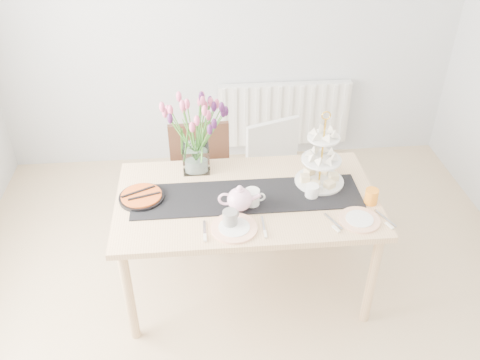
{
  "coord_description": "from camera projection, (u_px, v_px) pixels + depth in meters",
  "views": [
    {
      "loc": [
        -0.27,
        -1.92,
        2.62
      ],
      "look_at": [
        -0.05,
        0.51,
        0.91
      ],
      "focal_mm": 38.0,
      "sensor_mm": 36.0,
      "label": 1
    }
  ],
  "objects": [
    {
      "name": "room_shell",
      "position": [
        262.0,
        174.0,
        2.34
      ],
      "size": [
        4.5,
        4.5,
        4.5
      ],
      "color": "tan",
      "rests_on": "ground"
    },
    {
      "name": "radiator",
      "position": [
        284.0,
        114.0,
        4.66
      ],
      "size": [
        1.2,
        0.08,
        0.6
      ],
      "primitive_type": "cube",
      "color": "white",
      "rests_on": "room_shell"
    },
    {
      "name": "dining_table",
      "position": [
        247.0,
        207.0,
        3.16
      ],
      "size": [
        1.6,
        0.9,
        0.75
      ],
      "color": "tan",
      "rests_on": "ground"
    },
    {
      "name": "chair_brown",
      "position": [
        201.0,
        176.0,
        3.72
      ],
      "size": [
        0.45,
        0.45,
        0.88
      ],
      "rotation": [
        0.0,
        0.0,
        0.03
      ],
      "color": "#371F14",
      "rests_on": "ground"
    },
    {
      "name": "chair_white",
      "position": [
        279.0,
        171.0,
        3.8
      ],
      "size": [
        0.54,
        0.54,
        0.86
      ],
      "rotation": [
        0.0,
        0.0,
        0.35
      ],
      "color": "white",
      "rests_on": "ground"
    },
    {
      "name": "table_runner",
      "position": [
        247.0,
        196.0,
        3.11
      ],
      "size": [
        1.4,
        0.35,
        0.01
      ],
      "primitive_type": "cube",
      "color": "black",
      "rests_on": "dining_table"
    },
    {
      "name": "tulip_vase",
      "position": [
        194.0,
        123.0,
        3.17
      ],
      "size": [
        0.63,
        0.63,
        0.54
      ],
      "rotation": [
        0.0,
        0.0,
        0.43
      ],
      "color": "silver",
      "rests_on": "dining_table"
    },
    {
      "name": "cake_stand",
      "position": [
        321.0,
        166.0,
        3.16
      ],
      "size": [
        0.31,
        0.31,
        0.46
      ],
      "rotation": [
        0.0,
        0.0,
        -0.09
      ],
      "color": "gold",
      "rests_on": "dining_table"
    },
    {
      "name": "teapot",
      "position": [
        240.0,
        199.0,
        2.97
      ],
      "size": [
        0.26,
        0.22,
        0.16
      ],
      "primitive_type": null,
      "rotation": [
        0.0,
        0.0,
        -0.1
      ],
      "color": "white",
      "rests_on": "dining_table"
    },
    {
      "name": "cream_jug",
      "position": [
        312.0,
        191.0,
        3.09
      ],
      "size": [
        0.1,
        0.1,
        0.08
      ],
      "primitive_type": "cylinder",
      "rotation": [
        0.0,
        0.0,
        0.22
      ],
      "color": "white",
      "rests_on": "dining_table"
    },
    {
      "name": "tart_tin",
      "position": [
        142.0,
        197.0,
        3.09
      ],
      "size": [
        0.28,
        0.28,
        0.03
      ],
      "rotation": [
        0.0,
        0.0,
        0.04
      ],
      "color": "black",
      "rests_on": "dining_table"
    },
    {
      "name": "mug_grey",
      "position": [
        230.0,
        219.0,
        2.86
      ],
      "size": [
        0.12,
        0.12,
        0.1
      ],
      "primitive_type": "cylinder",
      "rotation": [
        0.0,
        0.0,
        0.74
      ],
      "color": "gray",
      "rests_on": "dining_table"
    },
    {
      "name": "mug_white",
      "position": [
        252.0,
        198.0,
        3.02
      ],
      "size": [
        0.09,
        0.09,
        0.11
      ],
      "primitive_type": "cylinder",
      "rotation": [
        0.0,
        0.0,
        0.02
      ],
      "color": "white",
      "rests_on": "dining_table"
    },
    {
      "name": "mug_orange",
      "position": [
        371.0,
        196.0,
        3.04
      ],
      "size": [
        0.11,
        0.11,
        0.1
      ],
      "primitive_type": "cylinder",
      "rotation": [
        0.0,
        0.0,
        0.8
      ],
      "color": "orange",
      "rests_on": "dining_table"
    },
    {
      "name": "plate_left",
      "position": [
        234.0,
        228.0,
        2.86
      ],
      "size": [
        0.27,
        0.27,
        0.01
      ],
      "primitive_type": "cylinder",
      "rotation": [
        0.0,
        0.0,
        -0.01
      ],
      "color": "white",
      "rests_on": "dining_table"
    },
    {
      "name": "plate_right",
      "position": [
        359.0,
        220.0,
        2.92
      ],
      "size": [
        0.31,
        0.31,
        0.01
      ],
      "primitive_type": "cylinder",
      "rotation": [
        0.0,
        0.0,
        0.42
      ],
      "color": "white",
      "rests_on": "dining_table"
    }
  ]
}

